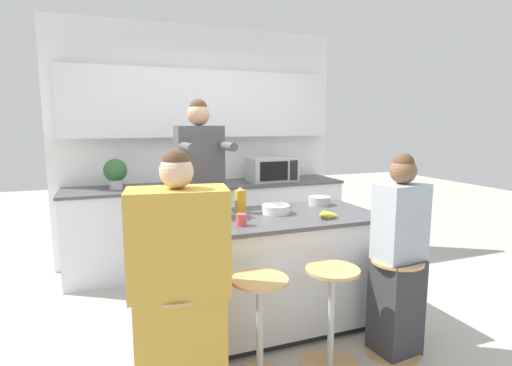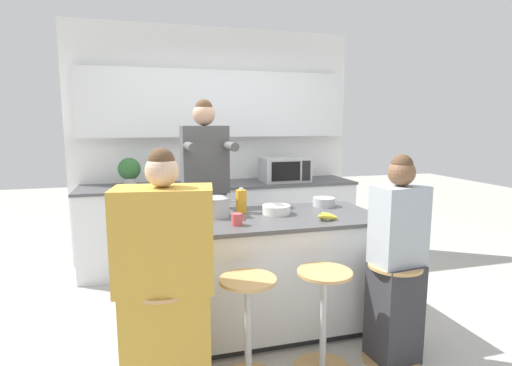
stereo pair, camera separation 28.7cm
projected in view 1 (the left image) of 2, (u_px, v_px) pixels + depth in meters
name	position (u px, v px, depth m)	size (l,w,h in m)	color
ground_plane	(260.00, 327.00, 3.17)	(16.00, 16.00, 0.00)	#B2ADA3
wall_back	(202.00, 129.00, 4.66)	(3.32, 0.22, 2.70)	white
back_counter	(210.00, 224.00, 4.53)	(3.08, 0.65, 0.93)	silver
kitchen_island	(260.00, 272.00, 3.11)	(1.87, 0.81, 0.90)	black
bar_stool_leftmost	(179.00, 346.00, 2.26)	(0.38, 0.38, 0.68)	tan
bar_stool_center_left	(260.00, 329.00, 2.44)	(0.38, 0.38, 0.68)	tan
bar_stool_center_right	(331.00, 316.00, 2.61)	(0.38, 0.38, 0.68)	tan
bar_stool_rightmost	(395.00, 305.00, 2.76)	(0.38, 0.38, 0.68)	tan
person_cooking	(200.00, 204.00, 3.51)	(0.42, 0.56, 1.81)	#383842
person_wrapped_blanket	(180.00, 290.00, 2.21)	(0.57, 0.36, 1.47)	gold
person_seated_near	(398.00, 264.00, 2.74)	(0.35, 0.29, 1.41)	#333338
cooking_pot	(216.00, 208.00, 3.01)	(0.31, 0.22, 0.15)	#B7BABC
fruit_bowl	(276.00, 209.00, 3.15)	(0.22, 0.22, 0.07)	white
mixing_bowl_steel	(319.00, 201.00, 3.48)	(0.19, 0.19, 0.07)	#B7BABC
coffee_cup_near	(241.00, 220.00, 2.78)	(0.11, 0.08, 0.08)	#DB4C51
banana_bunch	(327.00, 215.00, 2.99)	(0.18, 0.13, 0.06)	yellow
juice_carton	(240.00, 201.00, 3.16)	(0.07, 0.07, 0.20)	gold
microwave	(272.00, 169.00, 4.66)	(0.54, 0.37, 0.28)	#B2B5B7
potted_plant	(115.00, 172.00, 4.09)	(0.24, 0.24, 0.31)	beige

